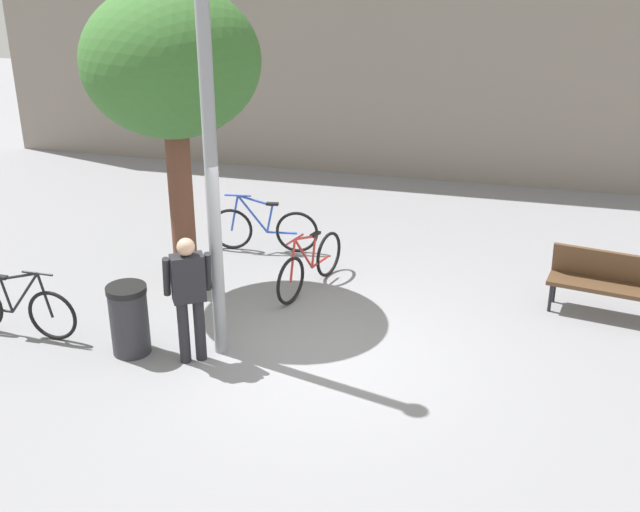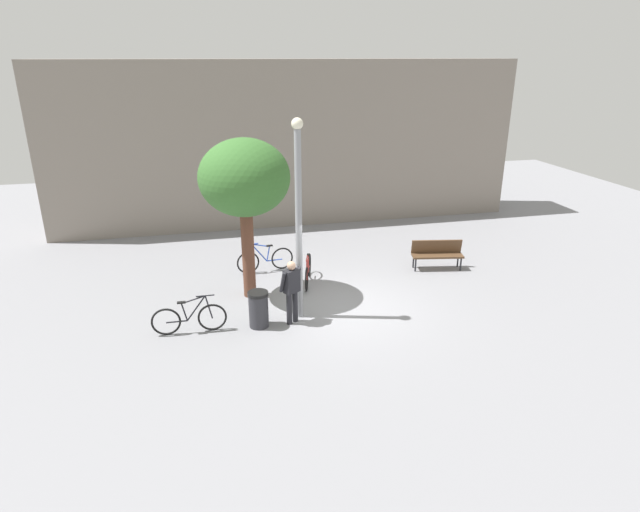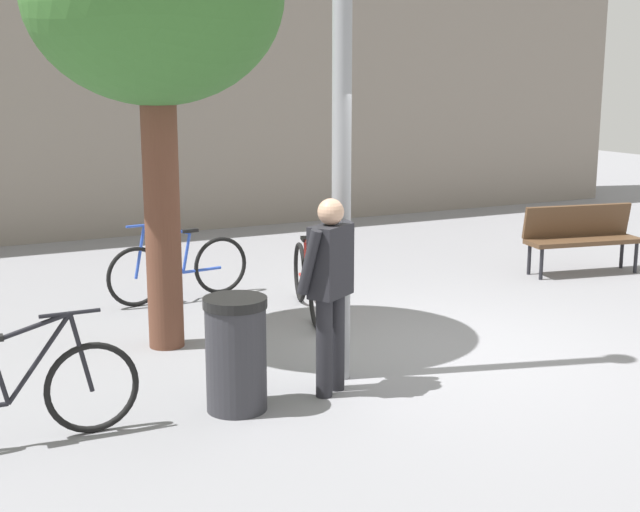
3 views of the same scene
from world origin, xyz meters
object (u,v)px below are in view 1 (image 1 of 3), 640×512
(person_by_lamppost, at_px, (189,292))
(trash_bin, at_px, (129,319))
(plaza_tree, at_px, (171,65))
(bicycle_black, at_px, (16,309))
(bicycle_blue, at_px, (264,229))
(bicycle_red, at_px, (310,266))
(park_bench, at_px, (609,279))
(lamppost, at_px, (210,145))

(person_by_lamppost, distance_m, trash_bin, 0.98)
(plaza_tree, xyz_separation_m, bicycle_black, (-1.66, -1.83, -2.95))
(bicycle_blue, height_order, trash_bin, bicycle_blue)
(bicycle_blue, height_order, bicycle_red, same)
(plaza_tree, bearing_deg, bicycle_blue, 68.74)
(park_bench, distance_m, bicycle_black, 8.07)
(park_bench, xyz_separation_m, bicycle_red, (-4.23, -0.24, -0.16))
(person_by_lamppost, xyz_separation_m, park_bench, (5.14, 2.59, -0.42))
(bicycle_blue, height_order, bicycle_black, same)
(lamppost, bearing_deg, bicycle_blue, 98.13)
(plaza_tree, relative_size, bicycle_red, 2.52)
(bicycle_red, bearing_deg, lamppost, -107.63)
(bicycle_black, relative_size, bicycle_red, 1.03)
(lamppost, xyz_separation_m, trash_bin, (-1.11, -0.31, -2.28))
(plaza_tree, distance_m, bicycle_red, 3.48)
(park_bench, xyz_separation_m, bicycle_black, (-7.66, -2.54, -0.16))
(lamppost, bearing_deg, trash_bin, -164.55)
(lamppost, distance_m, bicycle_red, 3.20)
(bicycle_red, bearing_deg, person_by_lamppost, -111.19)
(plaza_tree, bearing_deg, park_bench, 6.67)
(person_by_lamppost, relative_size, trash_bin, 1.79)
(lamppost, bearing_deg, bicycle_black, -174.80)
(person_by_lamppost, height_order, trash_bin, person_by_lamppost)
(person_by_lamppost, distance_m, bicycle_red, 2.59)
(person_by_lamppost, distance_m, bicycle_blue, 3.63)
(lamppost, height_order, plaza_tree, lamppost)
(person_by_lamppost, distance_m, park_bench, 5.77)
(lamppost, relative_size, bicycle_black, 2.79)
(person_by_lamppost, bearing_deg, bicycle_red, 68.81)
(lamppost, distance_m, person_by_lamppost, 1.83)
(park_bench, distance_m, plaza_tree, 6.66)
(person_by_lamppost, bearing_deg, bicycle_blue, 93.33)
(park_bench, relative_size, trash_bin, 1.78)
(bicycle_black, bearing_deg, person_by_lamppost, -1.11)
(lamppost, bearing_deg, bicycle_red, 72.37)
(park_bench, relative_size, bicycle_red, 0.95)
(person_by_lamppost, xyz_separation_m, bicycle_red, (0.91, 2.35, -0.58))
(person_by_lamppost, bearing_deg, lamppost, 49.27)
(lamppost, bearing_deg, park_bench, 25.09)
(person_by_lamppost, relative_size, park_bench, 1.01)
(plaza_tree, bearing_deg, lamppost, -54.49)
(park_bench, relative_size, bicycle_blue, 0.92)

